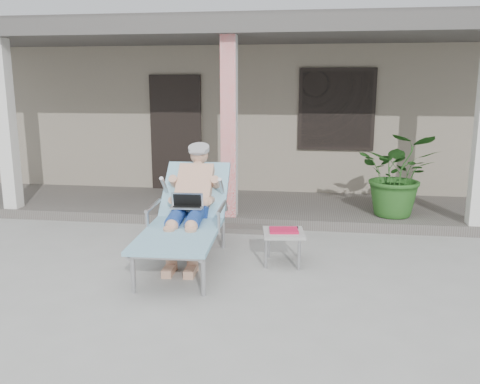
# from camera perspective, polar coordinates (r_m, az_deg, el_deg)

# --- Properties ---
(ground) EXTENTS (60.00, 60.00, 0.00)m
(ground) POSITION_cam_1_polar(r_m,az_deg,el_deg) (5.69, -4.75, -9.56)
(ground) COLOR #9E9E99
(ground) RESTS_ON ground
(house) EXTENTS (10.40, 5.40, 3.30)m
(house) POSITION_cam_1_polar(r_m,az_deg,el_deg) (11.71, 2.33, 9.98)
(house) COLOR gray
(house) RESTS_ON ground
(porch_deck) EXTENTS (10.00, 2.00, 0.15)m
(porch_deck) POSITION_cam_1_polar(r_m,az_deg,el_deg) (8.48, -0.23, -1.68)
(porch_deck) COLOR #605B56
(porch_deck) RESTS_ON ground
(porch_overhang) EXTENTS (10.00, 2.30, 2.85)m
(porch_overhang) POSITION_cam_1_polar(r_m,az_deg,el_deg) (8.21, -0.30, 16.94)
(porch_overhang) COLOR silver
(porch_overhang) RESTS_ON porch_deck
(porch_step) EXTENTS (2.00, 0.30, 0.07)m
(porch_step) POSITION_cam_1_polar(r_m,az_deg,el_deg) (7.39, -1.54, -4.07)
(porch_step) COLOR #605B56
(porch_step) RESTS_ON ground
(lounger) EXTENTS (0.92, 2.23, 1.43)m
(lounger) POSITION_cam_1_polar(r_m,az_deg,el_deg) (6.06, -5.87, 0.46)
(lounger) COLOR #B7B7BC
(lounger) RESTS_ON ground
(side_table) EXTENTS (0.53, 0.53, 0.43)m
(side_table) POSITION_cam_1_polar(r_m,az_deg,el_deg) (6.00, 4.92, -4.78)
(side_table) COLOR #A4A4A0
(side_table) RESTS_ON ground
(potted_palm) EXTENTS (1.29, 1.17, 1.26)m
(potted_palm) POSITION_cam_1_polar(r_m,az_deg,el_deg) (7.87, 17.36, 1.91)
(potted_palm) COLOR #26591E
(potted_palm) RESTS_ON porch_deck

